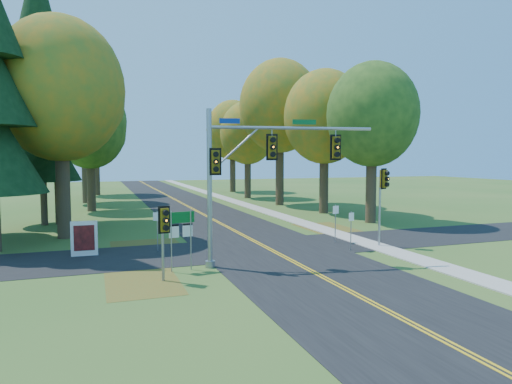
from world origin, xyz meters
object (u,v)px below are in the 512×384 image
object	(u,v)px
info_kiosk	(84,239)
traffic_mast	(252,166)
east_signal_pole	(383,187)
route_sign_cluster	(181,228)

from	to	relation	value
info_kiosk	traffic_mast	bearing A→B (deg)	-31.36
east_signal_pole	info_kiosk	distance (m)	16.87
east_signal_pole	route_sign_cluster	distance (m)	12.32
east_signal_pole	route_sign_cluster	world-z (taller)	east_signal_pole
east_signal_pole	info_kiosk	xyz separation A→B (m)	(-16.38, 3.15, -2.56)
traffic_mast	info_kiosk	bearing A→B (deg)	155.51
traffic_mast	route_sign_cluster	xyz separation A→B (m)	(-3.41, 0.16, -2.83)
traffic_mast	info_kiosk	world-z (taller)	traffic_mast
east_signal_pole	traffic_mast	bearing A→B (deg)	170.23
east_signal_pole	info_kiosk	bearing A→B (deg)	147.10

